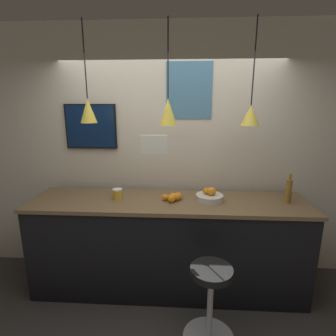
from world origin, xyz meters
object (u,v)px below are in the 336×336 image
at_px(bar_stool, 210,296).
at_px(spread_jar, 117,194).
at_px(mounted_tv, 91,127).
at_px(fruit_bowl, 210,196).
at_px(juice_bottle, 288,191).

xyz_separation_m(bar_stool, spread_jar, (-0.94, 0.69, 0.65)).
height_order(bar_stool, spread_jar, spread_jar).
bearing_deg(spread_jar, mounted_tv, 133.37).
bearing_deg(fruit_bowl, juice_bottle, 0.04).
distance_m(fruit_bowl, spread_jar, 0.98).
height_order(bar_stool, fruit_bowl, fruit_bowl).
relative_size(fruit_bowl, spread_jar, 2.55).
relative_size(juice_bottle, mounted_tv, 0.51).
distance_m(bar_stool, spread_jar, 1.34).
height_order(fruit_bowl, mounted_tv, mounted_tv).
bearing_deg(bar_stool, mounted_tv, 140.45).
height_order(juice_bottle, spread_jar, juice_bottle).
relative_size(spread_jar, mounted_tv, 0.19).
relative_size(fruit_bowl, mounted_tv, 0.48).
distance_m(juice_bottle, spread_jar, 1.77).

